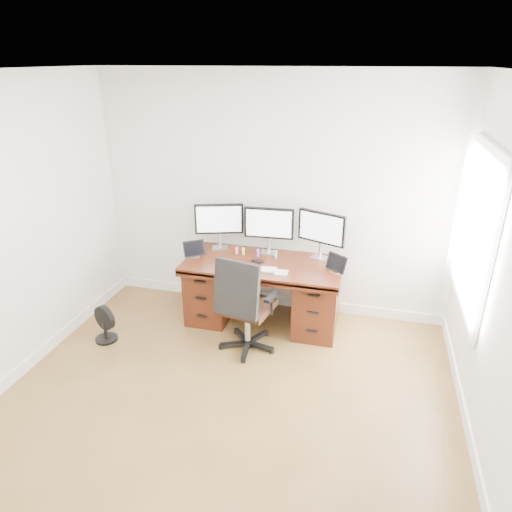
% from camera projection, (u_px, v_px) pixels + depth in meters
% --- Properties ---
extents(ground, '(4.50, 4.50, 0.00)m').
position_uv_depth(ground, '(209.00, 438.00, 3.62)').
color(ground, brown).
rests_on(ground, ground).
extents(back_wall, '(4.00, 0.10, 2.70)m').
position_uv_depth(back_wall, '(273.00, 197.00, 5.08)').
color(back_wall, white).
rests_on(back_wall, ground).
extents(desk, '(1.70, 0.80, 0.75)m').
position_uv_depth(desk, '(263.00, 290.00, 5.09)').
color(desk, '#421A0D').
rests_on(desk, ground).
extents(office_chair, '(0.66, 0.66, 1.05)m').
position_uv_depth(office_chair, '(245.00, 320.00, 4.60)').
color(office_chair, black).
rests_on(office_chair, ground).
extents(floor_fan, '(0.27, 0.23, 0.40)m').
position_uv_depth(floor_fan, '(104.00, 324.00, 4.81)').
color(floor_fan, black).
rests_on(floor_fan, ground).
extents(monitor_left, '(0.53, 0.20, 0.53)m').
position_uv_depth(monitor_left, '(219.00, 221.00, 5.16)').
color(monitor_left, silver).
rests_on(monitor_left, desk).
extents(monitor_center, '(0.55, 0.15, 0.53)m').
position_uv_depth(monitor_center, '(269.00, 225.00, 5.03)').
color(monitor_center, silver).
rests_on(monitor_center, desk).
extents(monitor_right, '(0.52, 0.23, 0.53)m').
position_uv_depth(monitor_right, '(321.00, 229.00, 4.89)').
color(monitor_right, silver).
rests_on(monitor_right, desk).
extents(tablet_left, '(0.23, 0.20, 0.19)m').
position_uv_depth(tablet_left, '(194.00, 250.00, 5.02)').
color(tablet_left, silver).
rests_on(tablet_left, desk).
extents(tablet_right, '(0.23, 0.19, 0.19)m').
position_uv_depth(tablet_right, '(336.00, 264.00, 4.66)').
color(tablet_right, silver).
rests_on(tablet_right, desk).
extents(keyboard, '(0.30, 0.14, 0.01)m').
position_uv_depth(keyboard, '(262.00, 269.00, 4.74)').
color(keyboard, silver).
rests_on(keyboard, desk).
extents(trackpad, '(0.14, 0.14, 0.01)m').
position_uv_depth(trackpad, '(281.00, 273.00, 4.67)').
color(trackpad, silver).
rests_on(trackpad, desk).
extents(drawing_tablet, '(0.24, 0.20, 0.01)m').
position_uv_depth(drawing_tablet, '(232.00, 267.00, 4.80)').
color(drawing_tablet, black).
rests_on(drawing_tablet, desk).
extents(phone, '(0.15, 0.12, 0.01)m').
position_uv_depth(phone, '(258.00, 261.00, 4.93)').
color(phone, black).
rests_on(phone, desk).
extents(figurine_pink, '(0.03, 0.03, 0.08)m').
position_uv_depth(figurine_pink, '(237.00, 250.00, 5.11)').
color(figurine_pink, pink).
rests_on(figurine_pink, desk).
extents(figurine_yellow, '(0.03, 0.03, 0.08)m').
position_uv_depth(figurine_yellow, '(243.00, 251.00, 5.10)').
color(figurine_yellow, '#DDDF67').
rests_on(figurine_yellow, desk).
extents(figurine_purple, '(0.03, 0.03, 0.08)m').
position_uv_depth(figurine_purple, '(258.00, 252.00, 5.06)').
color(figurine_purple, '#8861D7').
rests_on(figurine_purple, desk).
extents(figurine_blue, '(0.03, 0.03, 0.08)m').
position_uv_depth(figurine_blue, '(276.00, 254.00, 5.01)').
color(figurine_blue, '#5D99D6').
rests_on(figurine_blue, desk).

